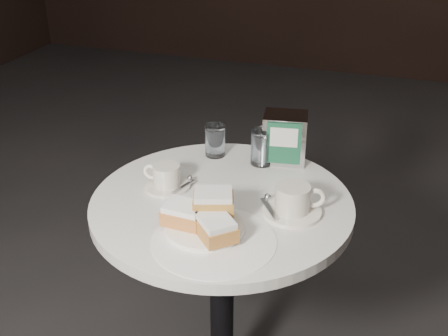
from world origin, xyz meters
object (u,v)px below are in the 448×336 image
Objects in this scene: water_glass_right at (262,147)px; water_glass_left at (215,141)px; beignet_plate at (204,219)px; napkin_dispenser at (285,138)px; coffee_cup_left at (166,178)px; cafe_table at (222,259)px; coffee_cup_right at (293,202)px.

water_glass_left is at bearing 176.88° from water_glass_right.
napkin_dispenser is at bearing 77.54° from beignet_plate.
coffee_cup_left is 0.31m from water_glass_right.
napkin_dispenser is at bearing 34.85° from water_glass_right.
napkin_dispenser is at bearing 69.68° from cafe_table.
cafe_table is 6.96× the size of water_glass_right.
beignet_plate is at bearing -111.85° from napkin_dispenser.
water_glass_left is 0.15m from water_glass_right.
beignet_plate is at bearing -74.24° from water_glass_left.
coffee_cup_right is 0.29m from water_glass_right.
cafe_table is 0.30m from coffee_cup_right.
napkin_dispenser reaches higher than beignet_plate.
napkin_dispenser is (0.21, 0.03, 0.03)m from water_glass_left.
beignet_plate is 0.24m from coffee_cup_left.
napkin_dispenser is (0.27, 0.26, 0.05)m from coffee_cup_left.
napkin_dispenser reaches higher than coffee_cup_left.
beignet_plate is 2.55× the size of water_glass_left.
water_glass_left is (-0.11, 0.40, 0.01)m from beignet_plate.
coffee_cup_left is (-0.17, 0.02, 0.23)m from cafe_table.
beignet_plate is 1.81× the size of coffee_cup_left.
coffee_cup_left is 0.95× the size of napkin_dispenser.
beignet_plate is at bearing -160.76° from coffee_cup_right.
water_glass_left reaches higher than coffee_cup_left.
water_glass_left is at bearing 120.57° from coffee_cup_right.
napkin_dispenser is at bearing 88.38° from coffee_cup_right.
cafe_table is 3.86× the size of coffee_cup_right.
coffee_cup_right is (0.18, 0.15, -0.00)m from beignet_plate.
water_glass_right is at bearing 102.08° from coffee_cup_right.
cafe_table is 5.33× the size of coffee_cup_left.
coffee_cup_right is 1.94× the size of water_glass_left.
water_glass_right is (0.21, 0.22, 0.02)m from coffee_cup_left.
coffee_cup_right is at bearing -1.80° from cafe_table.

